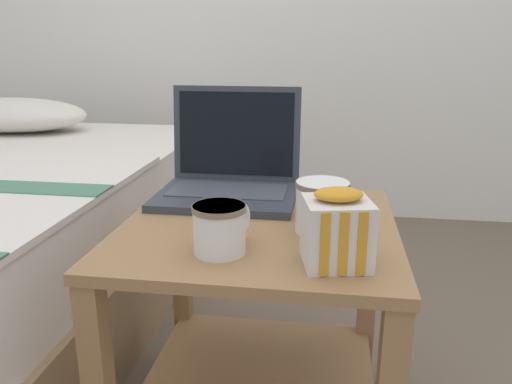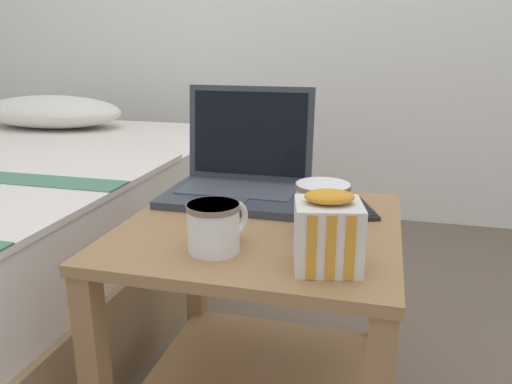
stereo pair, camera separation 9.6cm
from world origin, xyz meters
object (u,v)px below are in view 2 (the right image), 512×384
snack_bag (328,233)px  mug_front_right (215,224)px  cell_phone (353,208)px  laptop (240,174)px  mug_front_left (322,206)px

snack_bag → mug_front_right: bearing=174.4°
mug_front_right → cell_phone: mug_front_right is taller
laptop → cell_phone: 0.29m
mug_front_right → snack_bag: (0.20, -0.02, 0.01)m
mug_front_left → snack_bag: snack_bag is taller
mug_front_left → mug_front_right: size_ratio=1.12×
snack_bag → laptop: bearing=125.1°
mug_front_right → laptop: bearing=98.8°
laptop → mug_front_right: laptop is taller
mug_front_left → snack_bag: (0.03, -0.15, 0.00)m
laptop → snack_bag: size_ratio=2.44×
laptop → mug_front_right: bearing=-81.2°
mug_front_left → cell_phone: bearing=71.9°
mug_front_left → cell_phone: mug_front_left is taller
cell_phone → laptop: bearing=169.0°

